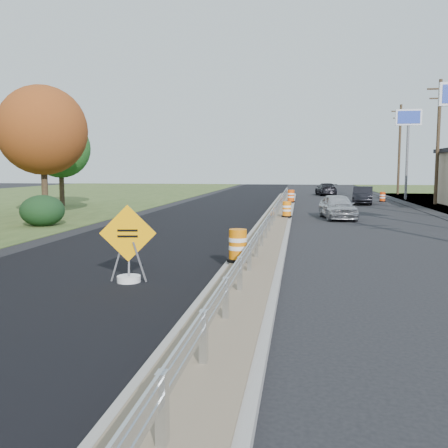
# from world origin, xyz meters

# --- Properties ---
(ground) EXTENTS (140.00, 140.00, 0.00)m
(ground) POSITION_xyz_m (0.00, 0.00, 0.00)
(ground) COLOR black
(ground) RESTS_ON ground
(milled_overlay) EXTENTS (7.20, 120.00, 0.01)m
(milled_overlay) POSITION_xyz_m (-4.40, 10.00, 0.01)
(milled_overlay) COLOR black
(milled_overlay) RESTS_ON ground
(median) EXTENTS (1.60, 55.00, 0.23)m
(median) POSITION_xyz_m (0.00, 8.00, 0.11)
(median) COLOR gray
(median) RESTS_ON ground
(guardrail) EXTENTS (0.10, 46.15, 0.72)m
(guardrail) POSITION_xyz_m (0.00, 9.00, 0.73)
(guardrail) COLOR silver
(guardrail) RESTS_ON median
(pylon_sign_north) EXTENTS (2.20, 0.30, 7.90)m
(pylon_sign_north) POSITION_xyz_m (10.50, 30.00, 6.48)
(pylon_sign_north) COLOR slate
(pylon_sign_north) RESTS_ON ground
(utility_pole_nmid) EXTENTS (1.90, 0.26, 9.40)m
(utility_pole_nmid) POSITION_xyz_m (11.50, 24.00, 4.93)
(utility_pole_nmid) COLOR #473523
(utility_pole_nmid) RESTS_ON ground
(utility_pole_north) EXTENTS (1.90, 0.26, 9.40)m
(utility_pole_north) POSITION_xyz_m (11.50, 39.00, 4.93)
(utility_pole_north) COLOR #473523
(utility_pole_north) RESTS_ON ground
(hedge_north) EXTENTS (2.09, 2.09, 1.52)m
(hedge_north) POSITION_xyz_m (-11.00, 6.00, 0.76)
(hedge_north) COLOR black
(hedge_north) RESTS_ON ground
(tree_near_red) EXTENTS (4.95, 4.95, 7.35)m
(tree_near_red) POSITION_xyz_m (-13.00, 10.00, 4.86)
(tree_near_red) COLOR #473523
(tree_near_red) RESTS_ON ground
(tree_near_back) EXTENTS (4.29, 4.29, 6.37)m
(tree_near_back) POSITION_xyz_m (-16.00, 18.00, 4.21)
(tree_near_back) COLOR #473523
(tree_near_back) RESTS_ON ground
(caution_sign) EXTENTS (1.37, 0.58, 1.91)m
(caution_sign) POSITION_xyz_m (-2.89, -4.77, 0.48)
(caution_sign) COLOR white
(caution_sign) RESTS_ON ground
(barrel_median_near) EXTENTS (0.61, 0.61, 0.89)m
(barrel_median_near) POSITION_xyz_m (-0.44, -2.83, 0.66)
(barrel_median_near) COLOR black
(barrel_median_near) RESTS_ON median
(barrel_median_mid) EXTENTS (0.56, 0.56, 0.82)m
(barrel_median_mid) POSITION_xyz_m (0.55, 10.00, 0.63)
(barrel_median_mid) COLOR black
(barrel_median_mid) RESTS_ON median
(barrel_median_far) EXTENTS (0.63, 0.63, 0.93)m
(barrel_median_far) POSITION_xyz_m (0.55, 21.60, 0.68)
(barrel_median_far) COLOR black
(barrel_median_far) RESTS_ON median
(barrel_shoulder_far) EXTENTS (0.55, 0.55, 0.81)m
(barrel_shoulder_far) POSITION_xyz_m (8.00, 26.67, 0.39)
(barrel_shoulder_far) COLOR black
(barrel_shoulder_far) RESTS_ON ground
(car_silver) EXTENTS (2.14, 4.21, 1.38)m
(car_silver) POSITION_xyz_m (3.28, 11.76, 0.69)
(car_silver) COLOR #B2B3B7
(car_silver) RESTS_ON ground
(car_dark_mid) EXTENTS (2.00, 4.31, 1.37)m
(car_dark_mid) POSITION_xyz_m (6.05, 23.68, 0.68)
(car_dark_mid) COLOR black
(car_dark_mid) RESTS_ON ground
(car_dark_far) EXTENTS (2.22, 4.53, 1.27)m
(car_dark_far) POSITION_xyz_m (3.86, 36.07, 0.63)
(car_dark_far) COLOR black
(car_dark_far) RESTS_ON ground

